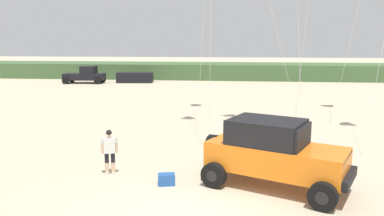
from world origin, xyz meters
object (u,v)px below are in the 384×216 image
(jeep, at_px, (274,152))
(cooler_box, at_px, (166,179))
(distant_sedan, at_px, (135,77))
(distant_pickup, at_px, (85,75))
(person_watching, at_px, (110,150))

(jeep, bearing_deg, cooler_box, -176.68)
(cooler_box, relative_size, distant_sedan, 0.13)
(cooler_box, bearing_deg, distant_sedan, 92.89)
(jeep, bearing_deg, distant_sedan, 112.31)
(distant_pickup, bearing_deg, cooler_box, -63.87)
(jeep, xyz_separation_m, distant_pickup, (-18.62, 30.52, -0.26))
(person_watching, distance_m, cooler_box, 2.47)
(distant_sedan, bearing_deg, person_watching, -83.06)
(cooler_box, bearing_deg, distant_pickup, 102.47)
(person_watching, distance_m, distant_sedan, 32.14)
(cooler_box, height_order, distant_sedan, distant_sedan)
(person_watching, bearing_deg, cooler_box, -19.47)
(jeep, xyz_separation_m, cooler_box, (-3.55, -0.21, -1.01))
(person_watching, xyz_separation_m, cooler_box, (2.22, -0.78, -0.75))
(distant_sedan, bearing_deg, cooler_box, -79.67)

